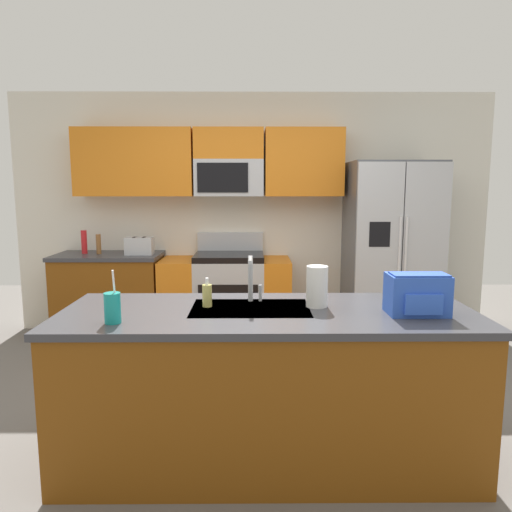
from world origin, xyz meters
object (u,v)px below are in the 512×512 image
object	(u,v)px
soap_dispenser	(208,295)
sink_faucet	(252,275)
toaster	(140,246)
paper_towel_roll	(317,286)
bottle_red	(84,242)
range_oven	(226,296)
pepper_mill	(99,244)
drink_cup_teal	(113,308)
refrigerator	(391,252)
backpack	(418,293)

from	to	relation	value
soap_dispenser	sink_faucet	bearing A→B (deg)	22.05
toaster	paper_towel_roll	distance (m)	2.67
bottle_red	range_oven	bearing A→B (deg)	-1.17
toaster	paper_towel_roll	size ratio (longest dim) A/B	1.17
sink_faucet	paper_towel_roll	xyz separation A→B (m)	(0.38, -0.11, -0.05)
pepper_mill	paper_towel_roll	distance (m)	2.99
pepper_mill	drink_cup_teal	world-z (taller)	drink_cup_teal
refrigerator	pepper_mill	xyz separation A→B (m)	(-3.05, 0.07, 0.08)
toaster	soap_dispenser	bearing A→B (deg)	-67.31
bottle_red	backpack	world-z (taller)	bottle_red
soap_dispenser	paper_towel_roll	distance (m)	0.64
refrigerator	backpack	xyz separation A→B (m)	(-0.54, -2.33, 0.09)
pepper_mill	paper_towel_roll	bearing A→B (deg)	-48.27
toaster	sink_faucet	xyz separation A→B (m)	(1.17, -2.07, 0.08)
refrigerator	paper_towel_roll	distance (m)	2.41
refrigerator	toaster	xyz separation A→B (m)	(-2.61, 0.02, 0.07)
pepper_mill	sink_faucet	bearing A→B (deg)	-52.83
pepper_mill	bottle_red	size ratio (longest dim) A/B	0.84
range_oven	toaster	distance (m)	1.05
backpack	toaster	bearing A→B (deg)	131.45
range_oven	drink_cup_teal	bearing A→B (deg)	-99.65
toaster	soap_dispenser	size ratio (longest dim) A/B	1.65
bottle_red	soap_dispenser	size ratio (longest dim) A/B	1.44
range_oven	soap_dispenser	bearing A→B (deg)	-89.57
range_oven	paper_towel_roll	size ratio (longest dim) A/B	5.67
backpack	range_oven	bearing A→B (deg)	116.24
pepper_mill	sink_faucet	xyz separation A→B (m)	(1.61, -2.12, 0.06)
refrigerator	bottle_red	size ratio (longest dim) A/B	7.55
range_oven	backpack	world-z (taller)	backpack
range_oven	paper_towel_roll	xyz separation A→B (m)	(0.66, -2.23, 0.58)
sink_faucet	drink_cup_teal	bearing A→B (deg)	-148.11
refrigerator	toaster	world-z (taller)	refrigerator
soap_dispenser	toaster	bearing A→B (deg)	112.69
soap_dispenser	paper_towel_roll	world-z (taller)	paper_towel_roll
refrigerator	bottle_red	bearing A→B (deg)	178.18
refrigerator	bottle_red	distance (m)	3.22
backpack	bottle_red	bearing A→B (deg)	137.71
refrigerator	soap_dispenser	world-z (taller)	refrigerator
refrigerator	bottle_red	xyz separation A→B (m)	(-3.21, 0.10, 0.10)
pepper_mill	backpack	size ratio (longest dim) A/B	0.64
bottle_red	soap_dispenser	xyz separation A→B (m)	(1.51, -2.25, -0.05)
refrigerator	sink_faucet	xyz separation A→B (m)	(-1.45, -2.05, 0.14)
bottle_red	drink_cup_teal	world-z (taller)	drink_cup_teal
drink_cup_teal	range_oven	bearing A→B (deg)	80.35
refrigerator	drink_cup_teal	size ratio (longest dim) A/B	6.65
soap_dispenser	paper_towel_roll	xyz separation A→B (m)	(0.64, -0.01, 0.05)
pepper_mill	backpack	xyz separation A→B (m)	(2.51, -2.40, 0.01)
toaster	pepper_mill	bearing A→B (deg)	173.49
toaster	drink_cup_teal	world-z (taller)	drink_cup_teal
paper_towel_roll	sink_faucet	bearing A→B (deg)	163.76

